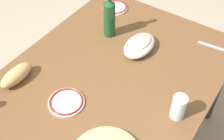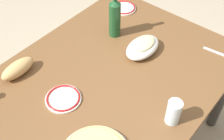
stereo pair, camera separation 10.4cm
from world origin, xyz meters
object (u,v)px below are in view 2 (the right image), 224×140
at_px(water_glass, 174,112).
at_px(bread_loaf, 18,69).
at_px(baked_pasta_dish, 143,47).
at_px(wine_bottle, 115,17).
at_px(side_plate_near, 63,98).
at_px(dining_table, 112,87).
at_px(side_plate_far, 124,8).

height_order(water_glass, bread_loaf, water_glass).
xyz_separation_m(baked_pasta_dish, bread_loaf, (0.56, -0.41, -0.00)).
bearing_deg(wine_bottle, baked_pasta_dish, 84.35).
height_order(baked_pasta_dish, bread_loaf, same).
distance_m(baked_pasta_dish, side_plate_near, 0.55).
relative_size(baked_pasta_dish, side_plate_near, 1.33).
bearing_deg(bread_loaf, wine_bottle, 162.27).
distance_m(dining_table, side_plate_far, 0.62).
relative_size(dining_table, side_plate_near, 7.53).
bearing_deg(water_glass, baked_pasta_dish, -127.94).
bearing_deg(wine_bottle, side_plate_near, 12.61).
height_order(dining_table, bread_loaf, bread_loaf).
distance_m(baked_pasta_dish, bread_loaf, 0.70).
relative_size(dining_table, baked_pasta_dish, 5.66).
bearing_deg(side_plate_far, water_glass, 52.09).
relative_size(wine_bottle, side_plate_far, 1.91).
relative_size(baked_pasta_dish, water_glass, 1.82).
distance_m(side_plate_far, bread_loaf, 0.83).
relative_size(water_glass, side_plate_near, 0.73).
bearing_deg(water_glass, dining_table, -97.37).
relative_size(dining_table, side_plate_far, 8.18).
relative_size(side_plate_near, side_plate_far, 1.09).
bearing_deg(dining_table, bread_loaf, -50.74).
bearing_deg(side_plate_near, water_glass, 116.17).
bearing_deg(side_plate_near, wine_bottle, -167.39).
distance_m(dining_table, water_glass, 0.44).
bearing_deg(bread_loaf, water_glass, 108.39).
relative_size(wine_bottle, bread_loaf, 1.58).
bearing_deg(dining_table, side_plate_near, -14.62).
xyz_separation_m(water_glass, side_plate_near, (0.24, -0.48, -0.06)).
height_order(dining_table, baked_pasta_dish, baked_pasta_dish).
xyz_separation_m(wine_bottle, bread_loaf, (0.58, -0.19, -0.09)).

